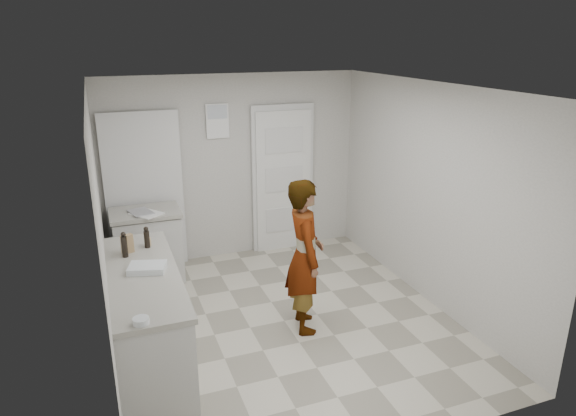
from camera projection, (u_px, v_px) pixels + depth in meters
name	position (u px, v px, depth m)	size (l,w,h in m)	color
ground	(284.00, 321.00, 5.60)	(4.00, 4.00, 0.00)	gray
room_shell	(223.00, 186.00, 6.95)	(4.00, 4.00, 4.00)	#AEACA5
main_counter	(147.00, 320.00, 4.81)	(0.64, 1.96, 0.93)	silver
side_counter	(148.00, 248.00, 6.43)	(0.84, 0.61, 0.93)	silver
person	(305.00, 256.00, 5.25)	(0.60, 0.39, 1.63)	silver
cake_mix_box	(127.00, 244.00, 5.03)	(0.11, 0.05, 0.19)	#95754A
spice_jar	(148.00, 242.00, 5.22)	(0.05, 0.05, 0.08)	tan
oil_cruet_a	(147.00, 238.00, 5.16)	(0.06, 0.06, 0.22)	black
oil_cruet_b	(124.00, 245.00, 4.93)	(0.06, 0.06, 0.26)	black
baking_dish	(147.00, 268.00, 4.67)	(0.38, 0.31, 0.06)	silver
egg_bowl	(141.00, 321.00, 3.81)	(0.12, 0.12, 0.05)	silver
papers	(146.00, 214.00, 6.15)	(0.28, 0.35, 0.01)	white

